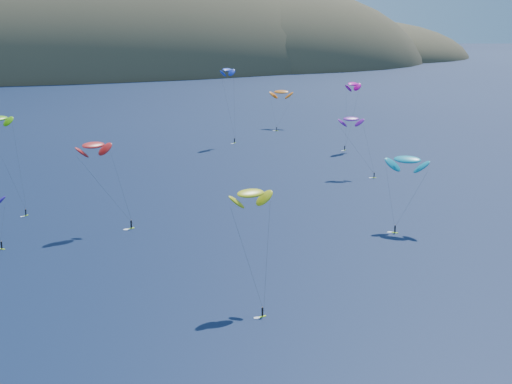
% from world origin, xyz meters
% --- Properties ---
extents(island, '(730.00, 300.00, 210.00)m').
position_xyz_m(island, '(39.40, 562.36, -10.74)').
color(island, '#3D3526').
rests_on(island, ground).
extents(kitesurfer_2, '(7.96, 11.25, 19.89)m').
position_xyz_m(kitesurfer_2, '(-1.07, 47.39, 17.77)').
color(kitesurfer_2, '#B9FC1C').
rests_on(kitesurfer_2, ground).
extents(kitesurfer_4, '(8.15, 7.23, 28.10)m').
position_xyz_m(kitesurfer_4, '(39.47, 184.25, 25.92)').
color(kitesurfer_4, '#B9FC1C').
rests_on(kitesurfer_4, ground).
extents(kitesurfer_5, '(10.33, 9.58, 17.49)m').
position_xyz_m(kitesurfer_5, '(44.70, 73.62, 14.91)').
color(kitesurfer_5, '#B9FC1C').
rests_on(kitesurfer_5, ground).
extents(kitesurfer_6, '(8.77, 9.92, 18.21)m').
position_xyz_m(kitesurfer_6, '(57.01, 123.48, 16.15)').
color(kitesurfer_6, '#B9FC1C').
rests_on(kitesurfer_6, ground).
extents(kitesurfer_8, '(9.86, 8.57, 24.22)m').
position_xyz_m(kitesurfer_8, '(76.82, 160.44, 21.92)').
color(kitesurfer_8, '#B9FC1C').
rests_on(kitesurfer_8, ground).
extents(kitesurfer_9, '(11.91, 7.96, 20.58)m').
position_xyz_m(kitesurfer_9, '(-19.52, 96.24, 18.26)').
color(kitesurfer_9, '#B9FC1C').
rests_on(kitesurfer_9, ground).
extents(kitesurfer_11, '(11.48, 14.37, 16.73)m').
position_xyz_m(kitesurfer_11, '(71.06, 211.00, 14.16)').
color(kitesurfer_11, '#B9FC1C').
rests_on(kitesurfer_11, ground).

